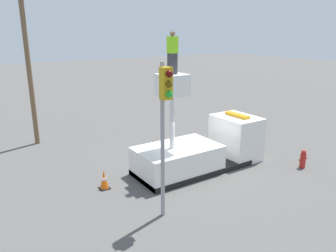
% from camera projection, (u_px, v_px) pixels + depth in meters
% --- Properties ---
extents(ground_plane, '(120.00, 120.00, 0.00)m').
position_uv_depth(ground_plane, '(192.00, 169.00, 15.35)').
color(ground_plane, '#565451').
extents(bucket_truck, '(6.34, 2.34, 4.54)m').
position_uv_depth(bucket_truck, '(202.00, 149.00, 15.37)').
color(bucket_truck, black).
rests_on(bucket_truck, ground).
extents(worker, '(0.40, 0.26, 1.75)m').
position_uv_depth(worker, '(172.00, 52.00, 13.22)').
color(worker, '#38383D').
rests_on(worker, bucket_truck).
extents(traffic_light_pole, '(0.34, 0.57, 5.34)m').
position_uv_depth(traffic_light_pole, '(165.00, 112.00, 10.39)').
color(traffic_light_pole, gray).
rests_on(traffic_light_pole, ground).
extents(fire_hydrant, '(0.51, 0.27, 0.89)m').
position_uv_depth(fire_hydrant, '(303.00, 159.00, 15.43)').
color(fire_hydrant, '#B2231E').
rests_on(fire_hydrant, ground).
extents(traffic_cone_rear, '(0.43, 0.43, 0.80)m').
position_uv_depth(traffic_cone_rear, '(104.00, 180.00, 13.39)').
color(traffic_cone_rear, black).
rests_on(traffic_cone_rear, ground).
extents(utility_pole, '(2.20, 0.26, 8.71)m').
position_uv_depth(utility_pole, '(28.00, 61.00, 17.60)').
color(utility_pole, brown).
rests_on(utility_pole, ground).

